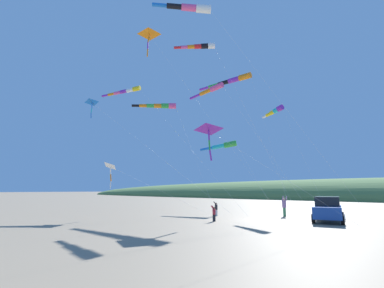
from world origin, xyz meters
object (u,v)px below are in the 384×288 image
kite_windsock_checkered_midright (126,91)px  kite_windsock_yellow_midlevel (275,111)px  kite_windsock_black_fish_shape (190,8)px  parked_car (328,209)px  kite_windsock_purple_drifting (224,146)px  kite_windsock_long_streamer_left (200,46)px  cooler_box (342,217)px  kite_delta_small_distant (209,130)px  kite_delta_white_trailing (92,103)px  kite_windsock_long_streamer_right (231,81)px  kite_windsock_red_high_left (160,106)px  person_adult_flyer (284,205)px  person_child_green_jacket (216,208)px  kite_windsock_teal_far_right (211,90)px  kite_delta_green_low_center (149,35)px  kite_delta_rainbow_low_near (111,166)px  person_child_grey_jacket (214,213)px

kite_windsock_checkered_midright → kite_windsock_yellow_midlevel: 18.38m
kite_windsock_black_fish_shape → parked_car: bearing=-40.4°
kite_windsock_purple_drifting → kite_windsock_long_streamer_left: bearing=-163.8°
cooler_box → kite_delta_small_distant: 12.80m
kite_delta_white_trailing → kite_windsock_black_fish_shape: bearing=-85.2°
kite_windsock_purple_drifting → kite_windsock_long_streamer_right: size_ratio=0.63×
kite_windsock_black_fish_shape → kite_windsock_long_streamer_left: (6.23, 4.17, 0.80)m
kite_windsock_long_streamer_left → kite_windsock_red_high_left: bearing=76.1°
cooler_box → person_adult_flyer: (-0.50, 4.53, 0.77)m
cooler_box → person_child_green_jacket: 10.35m
parked_car → kite_windsock_teal_far_right: size_ratio=0.37×
person_adult_flyer → kite_windsock_long_streamer_left: (-3.67, 6.75, 16.41)m
kite_delta_green_low_center → kite_windsock_black_fish_shape: (-4.55, -10.60, -3.96)m
kite_windsock_purple_drifting → kite_delta_white_trailing: (-14.27, 6.34, 3.40)m
kite_windsock_long_streamer_right → kite_windsock_yellow_midlevel: kite_windsock_long_streamer_right is taller
parked_car → kite_windsock_yellow_midlevel: kite_windsock_yellow_midlevel is taller
kite_windsock_red_high_left → kite_delta_rainbow_low_near: bearing=-154.6°
kite_delta_rainbow_low_near → kite_windsock_yellow_midlevel: bearing=-27.4°
person_child_green_jacket → cooler_box: bearing=-66.2°
cooler_box → person_adult_flyer: 4.62m
kite_windsock_long_streamer_right → kite_delta_white_trailing: kite_windsock_long_streamer_right is taller
kite_delta_rainbow_low_near → kite_windsock_long_streamer_right: 19.97m
parked_car → kite_delta_small_distant: size_ratio=0.44×
person_adult_flyer → person_child_grey_jacket: person_adult_flyer is taller
kite_windsock_checkered_midright → kite_windsock_long_streamer_right: 13.63m
kite_delta_small_distant → kite_delta_white_trailing: kite_delta_white_trailing is taller
kite_delta_small_distant → kite_delta_green_low_center: bearing=79.1°
kite_windsock_red_high_left → kite_delta_white_trailing: bearing=-179.3°
kite_windsock_teal_far_right → kite_windsock_long_streamer_right: kite_windsock_long_streamer_right is taller
kite_delta_small_distant → kite_windsock_yellow_midlevel: bearing=-1.7°
kite_windsock_long_streamer_right → kite_windsock_long_streamer_left: (-8.15, -1.50, 0.92)m
kite_delta_rainbow_low_near → kite_windsock_red_high_left: bearing=25.4°
kite_windsock_checkered_midright → kite_delta_white_trailing: (-5.71, -2.50, -3.47)m
person_child_grey_jacket → kite_windsock_yellow_midlevel: bearing=0.4°
parked_car → cooler_box: (2.41, -0.31, -0.74)m
kite_windsock_checkered_midright → kite_windsock_long_streamer_left: 11.32m
person_adult_flyer → kite_windsock_red_high_left: bearing=95.9°
kite_windsock_long_streamer_right → kite_windsock_black_fish_shape: bearing=-158.5°
person_child_grey_jacket → kite_delta_white_trailing: 16.91m
person_child_grey_jacket → kite_windsock_purple_drifting: 14.39m
kite_windsock_red_high_left → kite_delta_white_trailing: (-9.38, -0.12, -1.90)m
person_adult_flyer → kite_windsock_yellow_midlevel: size_ratio=0.15×
person_child_green_jacket → person_child_grey_jacket: size_ratio=1.10×
kite_windsock_teal_far_right → kite_delta_white_trailing: size_ratio=1.07×
kite_windsock_checkered_midright → kite_delta_small_distant: 16.73m
kite_delta_green_low_center → kite_windsock_black_fish_shape: size_ratio=1.24×
kite_delta_green_low_center → kite_delta_rainbow_low_near: kite_delta_green_low_center is taller
kite_delta_small_distant → kite_windsock_yellow_midlevel: kite_windsock_yellow_midlevel is taller
kite_windsock_checkered_midright → kite_windsock_long_streamer_left: kite_windsock_long_streamer_left is taller
kite_windsock_checkered_midright → kite_windsock_long_streamer_right: (9.72, -9.38, 1.82)m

